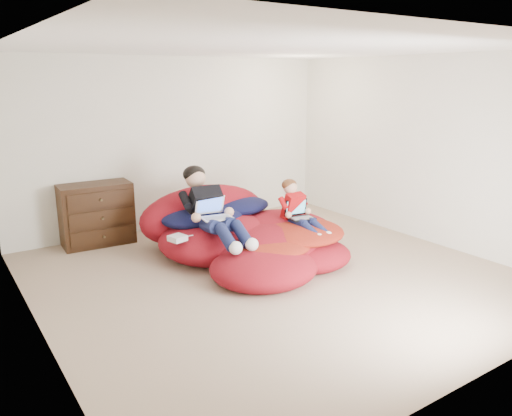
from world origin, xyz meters
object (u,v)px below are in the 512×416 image
Objects in this scene: laptop_white at (214,212)px; laptop_black at (299,213)px; dresser at (97,214)px; older_boy at (209,205)px; beanbag_pile at (249,236)px; younger_boy at (298,208)px.

laptop_black is at bearing -17.57° from laptop_white.
older_boy is (0.95, -1.42, 0.29)m from dresser.
dresser reaches higher than laptop_black.
younger_boy is (0.53, -0.34, 0.36)m from beanbag_pile.
older_boy reaches higher than beanbag_pile.
dresser is 2.86× the size of laptop_black.
younger_boy is 1.08m from laptop_white.
dresser is at bearing 121.64° from laptop_white.
laptop_white is at bearing -90.00° from older_boy.
laptop_black is (1.04, -0.33, -0.10)m from laptop_white.
dresser is 0.70× the size of older_boy.
beanbag_pile is at bearing 3.15° from laptop_white.
younger_boy is at bearing -42.94° from dresser.
younger_boy is 2.03× the size of laptop_white.
younger_boy is at bearing -16.56° from laptop_white.
younger_boy is 2.48× the size of laptop_black.
dresser is at bearing 133.99° from beanbag_pile.
dresser is 1.82m from laptop_white.
younger_boy reaches higher than beanbag_pile.
dresser is at bearing 137.06° from younger_boy.
beanbag_pile is (1.46, -1.51, -0.16)m from dresser.
dresser is 0.39× the size of beanbag_pile.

